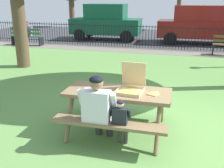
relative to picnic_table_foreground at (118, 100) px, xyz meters
name	(u,v)px	position (x,y,z in m)	size (l,w,h in m)	color
ground	(183,93)	(1.10, 2.37, -0.61)	(28.00, 11.99, 0.02)	#5E8D46
cobblestone_walkway	(186,53)	(1.10, 7.67, -0.60)	(28.00, 1.40, 0.01)	slate
street_asphalt	(187,38)	(1.10, 12.31, -0.60)	(28.00, 7.90, 0.01)	#38383D
picnic_table_foreground	(118,100)	(0.00, 0.00, 0.00)	(1.83, 1.52, 0.79)	olive
pizza_box_open	(131,86)	(0.22, 0.03, 0.26)	(0.46, 0.50, 0.48)	tan
pizza_slice_on_table	(153,94)	(0.61, 0.00, 0.18)	(0.22, 0.27, 0.02)	#E9CC50
adult_at_table	(98,107)	(-0.18, -0.51, 0.06)	(0.61, 0.60, 1.19)	#363636
child_at_table	(121,119)	(0.19, -0.53, -0.09)	(0.33, 0.32, 0.84)	#3F3F3F
iron_fence_streetside	(187,38)	(1.10, 8.37, -0.04)	(21.07, 0.03, 1.09)	black
park_bench_left	(27,37)	(-6.69, 7.53, -0.18)	(1.62, 0.55, 0.85)	#2E5832
person_on_park_bench	(27,32)	(-6.70, 7.55, 0.06)	(0.63, 0.61, 1.19)	black
parked_car_far_left	(106,22)	(-3.40, 10.47, 0.41)	(3.96, 1.95, 1.98)	#115035
parked_car_left	(201,24)	(1.73, 10.47, 0.41)	(4.46, 2.04, 1.94)	maroon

